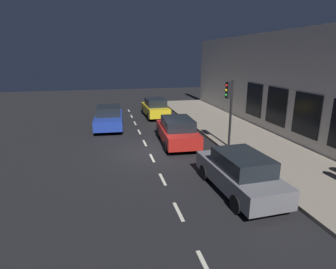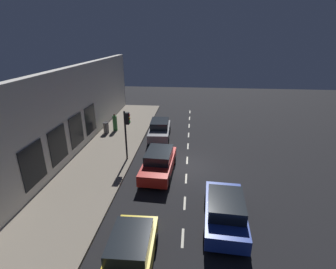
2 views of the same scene
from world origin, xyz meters
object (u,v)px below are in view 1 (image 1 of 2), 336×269
at_px(traffic_light, 229,101).
at_px(parked_car_2, 155,108).
at_px(parked_car_0, 109,117).
at_px(parked_car_3, 240,173).
at_px(parked_car_1, 177,131).

bearing_deg(traffic_light, parked_car_2, 104.30).
bearing_deg(parked_car_2, traffic_light, -76.98).
xyz_separation_m(parked_car_0, parked_car_3, (4.58, -11.03, -0.00)).
relative_size(parked_car_0, parked_car_3, 1.00).
xyz_separation_m(parked_car_1, parked_car_3, (0.76, -6.39, -0.00)).
bearing_deg(parked_car_1, parked_car_3, -80.41).
height_order(traffic_light, parked_car_0, traffic_light).
height_order(parked_car_0, parked_car_3, same).
height_order(traffic_light, parked_car_1, traffic_light).
bearing_deg(parked_car_0, parked_car_2, -139.12).
distance_m(traffic_light, parked_car_0, 9.04).
bearing_deg(parked_car_3, parked_car_2, 89.97).
bearing_deg(parked_car_3, parked_car_1, 94.06).
height_order(parked_car_1, parked_car_3, same).
distance_m(parked_car_0, parked_car_1, 6.01).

